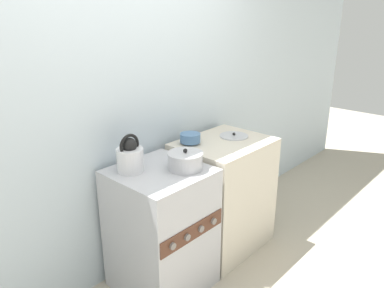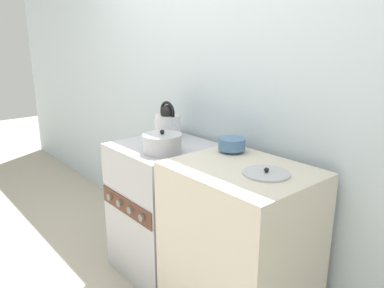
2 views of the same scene
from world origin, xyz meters
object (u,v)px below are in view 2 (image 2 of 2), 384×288
at_px(cooking_pot, 162,143).
at_px(loose_pot_lid, 266,173).
at_px(stove, 165,208).
at_px(enamel_bowl, 232,144).
at_px(kettle, 168,123).

distance_m(cooking_pot, loose_pot_lid, 0.70).
distance_m(stove, loose_pot_lid, 0.95).
xyz_separation_m(stove, enamel_bowl, (0.45, 0.15, 0.52)).
height_order(stove, kettle, kettle).
xyz_separation_m(stove, cooking_pot, (0.13, -0.11, 0.50)).
bearing_deg(stove, cooking_pot, -38.50).
bearing_deg(enamel_bowl, cooking_pot, -141.67).
bearing_deg(loose_pot_lid, enamel_bowl, 159.01).
bearing_deg(enamel_bowl, kettle, -178.17).
xyz_separation_m(kettle, enamel_bowl, (0.59, 0.02, -0.02)).
relative_size(kettle, cooking_pot, 1.08).
bearing_deg(enamel_bowl, loose_pot_lid, -20.99).
distance_m(stove, enamel_bowl, 0.71).
distance_m(stove, cooking_pot, 0.53).
xyz_separation_m(kettle, loose_pot_lid, (0.95, -0.12, -0.06)).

